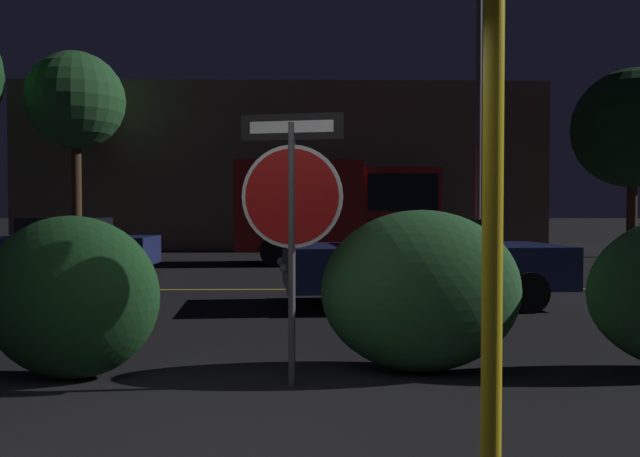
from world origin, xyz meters
TOP-DOWN VIEW (x-y plane):
  - ground_plane at (0.00, 0.00)m, footprint 260.00×260.00m
  - road_center_stripe at (0.00, 8.00)m, footprint 32.24×0.12m
  - stop_sign at (0.47, 1.50)m, footprint 0.86×0.20m
  - yellow_pole_right at (1.58, -0.46)m, footprint 0.11×0.11m
  - hedge_bush_1 at (-1.48, 1.75)m, footprint 1.55×0.76m
  - hedge_bush_2 at (1.64, 1.94)m, footprint 1.84×1.00m
  - passing_car_1 at (-4.80, 10.01)m, footprint 4.11×1.88m
  - passing_car_2 at (2.42, 6.01)m, footprint 4.52×2.28m
  - delivery_truck at (1.52, 13.84)m, footprint 5.64×2.43m
  - street_lamp at (5.38, 13.66)m, footprint 0.50×0.50m
  - tree_0 at (-7.21, 17.46)m, footprint 3.25×3.25m
  - tree_1 at (11.11, 16.25)m, footprint 3.84×3.84m
  - building_backdrop at (-0.40, 21.14)m, footprint 20.03×3.57m

SIDE VIEW (x-z plane):
  - ground_plane at x=0.00m, z-range 0.00..0.00m
  - road_center_stripe at x=0.00m, z-range 0.00..0.01m
  - passing_car_1 at x=-4.80m, z-range 0.02..1.36m
  - passing_car_2 at x=2.42m, z-range 0.02..1.38m
  - hedge_bush_1 at x=-1.48m, z-range 0.00..1.44m
  - hedge_bush_2 at x=1.64m, z-range 0.00..1.49m
  - stop_sign at x=0.47m, z-range 0.46..2.75m
  - delivery_truck at x=1.52m, z-range 0.18..3.05m
  - yellow_pole_right at x=1.58m, z-range 0.00..3.58m
  - building_backdrop at x=-0.40m, z-range 0.00..6.33m
  - tree_1 at x=11.11m, z-range 1.11..7.20m
  - tree_0 at x=-7.21m, z-range 1.76..8.60m
  - street_lamp at x=5.38m, z-range 1.32..9.28m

